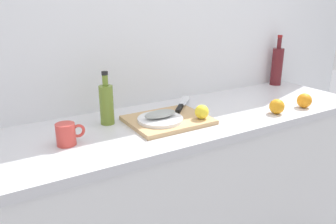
# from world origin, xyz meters

# --- Properties ---
(back_wall) EXTENTS (3.20, 0.05, 2.50)m
(back_wall) POSITION_xyz_m (0.00, 0.33, 1.25)
(back_wall) COLOR white
(back_wall) RESTS_ON ground_plane
(kitchen_counter) EXTENTS (2.00, 0.60, 0.90)m
(kitchen_counter) POSITION_xyz_m (0.00, 0.00, 0.45)
(kitchen_counter) COLOR white
(kitchen_counter) RESTS_ON ground_plane
(cutting_board) EXTENTS (0.37, 0.30, 0.02)m
(cutting_board) POSITION_xyz_m (-0.15, -0.02, 0.91)
(cutting_board) COLOR tan
(cutting_board) RESTS_ON kitchen_counter
(white_plate) EXTENTS (0.21, 0.21, 0.01)m
(white_plate) POSITION_xyz_m (-0.20, -0.03, 0.93)
(white_plate) COLOR white
(white_plate) RESTS_ON cutting_board
(fish_fillet) EXTENTS (0.16, 0.07, 0.04)m
(fish_fillet) POSITION_xyz_m (-0.20, -0.03, 0.95)
(fish_fillet) COLOR #999E99
(fish_fillet) RESTS_ON white_plate
(chef_knife) EXTENTS (0.22, 0.23, 0.02)m
(chef_knife) POSITION_xyz_m (0.00, 0.09, 0.93)
(chef_knife) COLOR silver
(chef_knife) RESTS_ON cutting_board
(lemon_0) EXTENTS (0.07, 0.07, 0.07)m
(lemon_0) POSITION_xyz_m (-0.01, -0.11, 0.95)
(lemon_0) COLOR yellow
(lemon_0) RESTS_ON cutting_board
(olive_oil_bottle) EXTENTS (0.06, 0.06, 0.25)m
(olive_oil_bottle) POSITION_xyz_m (-0.40, 0.11, 1.00)
(olive_oil_bottle) COLOR olive
(olive_oil_bottle) RESTS_ON kitchen_counter
(wine_bottle) EXTENTS (0.07, 0.07, 0.33)m
(wine_bottle) POSITION_xyz_m (0.87, 0.24, 1.03)
(wine_bottle) COLOR #59191E
(wine_bottle) RESTS_ON kitchen_counter
(coffee_mug_0) EXTENTS (0.12, 0.08, 0.09)m
(coffee_mug_0) POSITION_xyz_m (-0.62, -0.04, 0.95)
(coffee_mug_0) COLOR #CC3F38
(coffee_mug_0) RESTS_ON kitchen_counter
(orange_0) EXTENTS (0.08, 0.08, 0.08)m
(orange_0) POSITION_xyz_m (0.60, -0.20, 0.94)
(orange_0) COLOR orange
(orange_0) RESTS_ON kitchen_counter
(orange_1) EXTENTS (0.08, 0.08, 0.08)m
(orange_1) POSITION_xyz_m (0.39, -0.20, 0.94)
(orange_1) COLOR orange
(orange_1) RESTS_ON kitchen_counter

